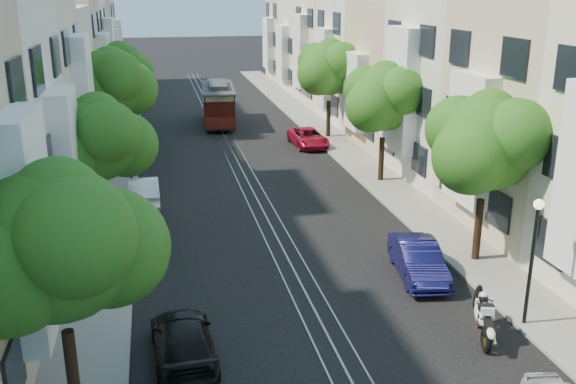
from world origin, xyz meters
TOP-DOWN VIEW (x-y plane):
  - ground at (0.00, 28.00)m, footprint 200.00×200.00m
  - sidewalk_east at (7.25, 28.00)m, footprint 2.50×80.00m
  - sidewalk_west at (-7.25, 28.00)m, footprint 2.50×80.00m
  - rail_left at (-0.55, 28.00)m, footprint 0.06×80.00m
  - rail_slot at (0.00, 28.00)m, footprint 0.06×80.00m
  - rail_right at (0.55, 28.00)m, footprint 0.06×80.00m
  - lane_line at (0.00, 28.00)m, footprint 0.08×80.00m
  - townhouses_east at (11.87, 27.91)m, footprint 7.75×72.00m
  - townhouses_west at (-11.87, 27.91)m, footprint 7.75×72.00m
  - tree_e_b at (7.26, 8.98)m, footprint 4.93×4.08m
  - tree_e_c at (7.26, 19.98)m, footprint 4.84×3.99m
  - tree_e_d at (7.26, 30.98)m, footprint 5.01×4.16m
  - tree_w_a at (-7.14, 1.98)m, footprint 4.93×4.08m
  - tree_w_b at (-7.14, 13.98)m, footprint 4.72×3.87m
  - tree_w_c at (-7.14, 24.98)m, footprint 5.13×4.28m
  - tree_w_d at (-7.14, 35.98)m, footprint 4.84×3.99m
  - lamp_east at (6.30, 4.00)m, footprint 0.32×0.32m
  - lamp_west at (-6.30, 22.00)m, footprint 0.32×0.32m
  - sportbike_rider at (4.55, 3.51)m, footprint 0.92×2.14m
  - cable_car at (0.06, 37.34)m, footprint 2.92×7.86m
  - parked_car_e_mid at (4.40, 8.14)m, footprint 2.01×4.31m
  - parked_car_e_far at (5.21, 28.82)m, footprint 2.22×4.44m
  - parked_car_w_near at (-4.45, 4.24)m, footprint 1.93×4.34m
  - parked_car_w_mid at (-5.60, 18.88)m, footprint 1.53×4.15m
  - parked_car_w_far at (-5.60, 29.87)m, footprint 1.87×3.96m

SIDE VIEW (x-z plane):
  - ground at x=0.00m, z-range 0.00..0.00m
  - lane_line at x=0.00m, z-range 0.00..0.01m
  - rail_left at x=-0.55m, z-range 0.00..0.02m
  - rail_slot at x=0.00m, z-range 0.00..0.02m
  - rail_right at x=0.55m, z-range 0.00..0.02m
  - sidewalk_east at x=7.25m, z-range 0.00..0.12m
  - sidewalk_west at x=-7.25m, z-range 0.00..0.12m
  - parked_car_e_far at x=5.21m, z-range 0.00..1.21m
  - parked_car_w_near at x=-4.45m, z-range 0.00..1.24m
  - parked_car_w_far at x=-5.60m, z-range 0.00..1.31m
  - parked_car_w_mid at x=-5.60m, z-range 0.00..1.36m
  - parked_car_e_mid at x=4.40m, z-range 0.00..1.37m
  - sportbike_rider at x=4.55m, z-range 0.10..1.63m
  - cable_car at x=0.06m, z-range 0.27..3.24m
  - lamp_east at x=6.30m, z-range 0.77..4.93m
  - lamp_west at x=-6.30m, z-range 0.77..4.93m
  - tree_w_b at x=-7.14m, z-range 1.26..7.53m
  - tree_e_c at x=7.26m, z-range 1.34..7.86m
  - tree_w_d at x=-7.14m, z-range 1.34..7.86m
  - tree_e_b at x=7.26m, z-range 1.39..8.07m
  - tree_w_a at x=-7.14m, z-range 1.39..8.07m
  - tree_e_d at x=7.26m, z-range 1.44..8.29m
  - tree_w_c at x=-7.14m, z-range 1.52..8.62m
  - townhouses_west at x=-11.87m, z-range -0.80..10.96m
  - townhouses_east at x=11.87m, z-range -0.82..11.18m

